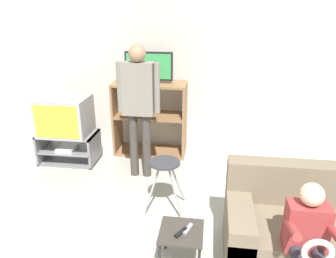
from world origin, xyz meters
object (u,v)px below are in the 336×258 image
Objects in this scene: media_shelf at (150,118)px; remote_control_black at (181,232)px; tv_stand at (69,147)px; television_flat at (149,68)px; folding_stool at (165,171)px; couch at (332,234)px; person_standing_adult at (139,100)px; snack_table at (181,235)px; television_main at (65,116)px; person_seated_child at (308,239)px; remote_control_white at (188,229)px.

media_shelf reaches higher than remote_control_black.
television_flat is at bearing 22.15° from tv_stand.
folding_stool is 4.04× the size of remote_control_black.
person_standing_adult reaches higher than couch.
snack_table is 0.07m from remote_control_black.
folding_stool is 1.67m from couch.
television_main is 1.21m from media_shelf.
folding_stool is at bearing -73.18° from television_flat.
person_standing_adult is (-1.98, 1.30, 0.75)m from couch.
television_flat is 3.00m from couch.
folding_stool is at bearing 138.35° from person_seated_child.
television_flat is 0.40× the size of person_standing_adult.
tv_stand is 1.18× the size of television_main.
remote_control_black is at bearing -66.09° from person_standing_adult.
tv_stand is 0.44× the size of couch.
couch is (1.98, -2.01, -1.01)m from television_flat.
snack_table is (1.80, -1.77, -0.40)m from television_main.
person_standing_adult is at bearing 146.66° from couch.
remote_control_black reaches higher than snack_table.
remote_control_white is (0.06, 0.05, 0.00)m from remote_control_black.
folding_stool is (0.43, -1.43, -0.09)m from media_shelf.
television_main is 4.71× the size of remote_control_black.
folding_stool is at bearing 108.06° from snack_table.
media_shelf is 1.60× the size of television_flat.
television_main is at bearing 156.50° from remote_control_white.
person_seated_child reaches higher than couch.
folding_stool is 1.01m from person_standing_adult.
snack_table is at bearing -65.58° from person_standing_adult.
couch is at bearing -33.34° from person_standing_adult.
couch is at bearing -45.58° from media_shelf.
tv_stand is 0.48m from television_main.
media_shelf reaches higher than couch.
television_main is 2.55m from snack_table.
remote_control_white is (0.32, -0.78, -0.12)m from folding_stool.
television_flat reaches higher than television_main.
couch reaches higher than remote_control_white.
remote_control_black is at bearing -73.00° from television_flat.
remote_control_black is at bearing -169.36° from couch.
television_flat is (1.10, 0.45, 1.08)m from tv_stand.
television_flat is at bearing 22.25° from television_main.
couch is (1.55, -0.59, -0.18)m from folding_stool.
person_standing_adult reaches higher than remote_control_white.
television_main is at bearing 147.79° from folding_stool.
television_flat is 2.54m from remote_control_black.
media_shelf is 0.59× the size of couch.
person_standing_adult reaches higher than television_flat.
snack_table is 0.08m from remote_control_white.
remote_control_black is 1.32m from couch.
snack_table is 2.59× the size of remote_control_black.
snack_table is at bearing -170.77° from couch.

